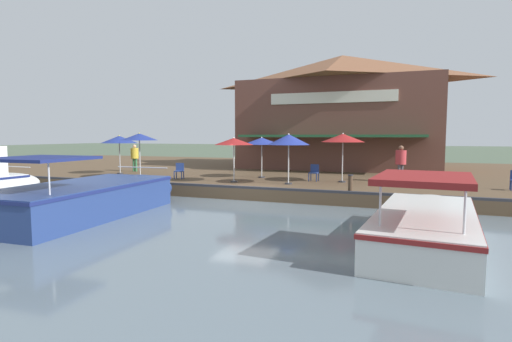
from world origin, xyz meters
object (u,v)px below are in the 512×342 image
patio_umbrella_far_corner (262,141)px  person_at_quay_edge (135,154)px  patio_umbrella_near_quay_edge (119,139)px  motorboat_mid_row (96,196)px  waterfront_restaurant (341,111)px  patio_umbrella_mid_patio_left (139,137)px  patio_umbrella_mid_patio_right (234,142)px  patio_umbrella_by_entrance (289,140)px  person_mid_patio (401,159)px  tree_upstream_bank (367,103)px  mooring_post (350,183)px  motorboat_outer_channel (427,221)px  cafe_chair_back_row_seat (314,172)px  patio_umbrella_back_row (343,138)px  cafe_chair_mid_patio (179,170)px

patio_umbrella_far_corner → person_at_quay_edge: size_ratio=1.29×
patio_umbrella_near_quay_edge → motorboat_mid_row: patio_umbrella_near_quay_edge is taller
waterfront_restaurant → patio_umbrella_mid_patio_left: (11.94, -8.97, -1.90)m
patio_umbrella_mid_patio_right → patio_umbrella_by_entrance: bearing=93.6°
person_mid_patio → patio_umbrella_far_corner: bearing=-85.6°
patio_umbrella_by_entrance → person_at_quay_edge: 11.69m
person_mid_patio → tree_upstream_bank: 15.06m
patio_umbrella_mid_patio_right → person_at_quay_edge: size_ratio=1.29×
patio_umbrella_by_entrance → motorboat_mid_row: (6.76, -5.41, -2.01)m
patio_umbrella_mid_patio_left → mooring_post: patio_umbrella_mid_patio_left is taller
motorboat_outer_channel → tree_upstream_bank: size_ratio=0.98×
patio_umbrella_far_corner → cafe_chair_back_row_seat: patio_umbrella_far_corner is taller
cafe_chair_back_row_seat → patio_umbrella_back_row: bearing=88.7°
patio_umbrella_back_row → person_at_quay_edge: bearing=-95.8°
patio_umbrella_by_entrance → person_mid_patio: patio_umbrella_by_entrance is taller
patio_umbrella_mid_patio_right → patio_umbrella_near_quay_edge: size_ratio=0.96×
person_at_quay_edge → tree_upstream_bank: bearing=136.7°
motorboat_outer_channel → tree_upstream_bank: bearing=-170.9°
patio_umbrella_by_entrance → waterfront_restaurant: bearing=176.7°
patio_umbrella_back_row → tree_upstream_bank: bearing=-179.0°
motorboat_mid_row → mooring_post: 9.84m
patio_umbrella_back_row → tree_upstream_bank: 15.66m
patio_umbrella_back_row → motorboat_mid_row: patio_umbrella_back_row is taller
cafe_chair_mid_patio → person_mid_patio: (-2.68, 11.13, 0.68)m
patio_umbrella_near_quay_edge → cafe_chair_mid_patio: bearing=76.4°
person_at_quay_edge → mooring_post: person_at_quay_edge is taller
cafe_chair_mid_patio → person_at_quay_edge: (-2.89, -5.09, 0.62)m
patio_umbrella_far_corner → person_mid_patio: bearing=94.4°
cafe_chair_back_row_seat → motorboat_outer_channel: (8.46, 4.95, -0.46)m
person_at_quay_edge → person_mid_patio: (0.21, 16.22, 0.06)m
patio_umbrella_mid_patio_right → motorboat_outer_channel: size_ratio=0.30×
patio_umbrella_mid_patio_right → motorboat_mid_row: patio_umbrella_mid_patio_right is taller
patio_umbrella_near_quay_edge → patio_umbrella_far_corner: bearing=96.2°
patio_umbrella_mid_patio_left → motorboat_outer_channel: size_ratio=0.33×
person_at_quay_edge → motorboat_outer_channel: (9.79, 17.03, -1.09)m
patio_umbrella_far_corner → patio_umbrella_back_row: bearing=82.4°
patio_umbrella_mid_patio_left → cafe_chair_mid_patio: 2.83m
patio_umbrella_far_corner → mooring_post: bearing=51.5°
patio_umbrella_mid_patio_right → motorboat_mid_row: (6.59, -2.64, -1.91)m
patio_umbrella_back_row → cafe_chair_back_row_seat: patio_umbrella_back_row is taller
cafe_chair_back_row_seat → mooring_post: size_ratio=1.14×
patio_umbrella_by_entrance → motorboat_outer_channel: size_ratio=0.32×
person_at_quay_edge → waterfront_restaurant: bearing=125.7°
tree_upstream_bank → patio_umbrella_back_row: bearing=1.0°
patio_umbrella_by_entrance → motorboat_mid_row: size_ratio=0.29×
patio_umbrella_mid_patio_right → patio_umbrella_by_entrance: patio_umbrella_by_entrance is taller
patio_umbrella_far_corner → motorboat_outer_channel: 12.22m
patio_umbrella_mid_patio_right → patio_umbrella_mid_patio_left: (0.10, -5.53, 0.22)m
patio_umbrella_by_entrance → cafe_chair_back_row_seat: patio_umbrella_by_entrance is taller
patio_umbrella_near_quay_edge → mooring_post: patio_umbrella_near_quay_edge is taller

